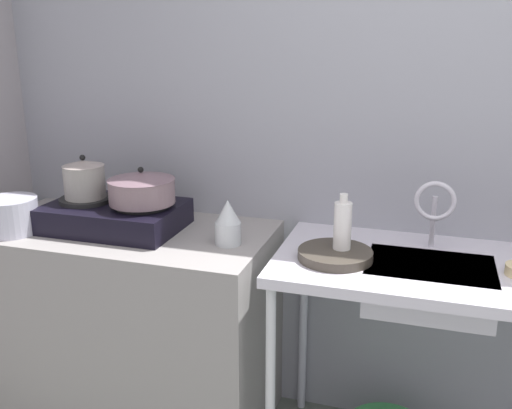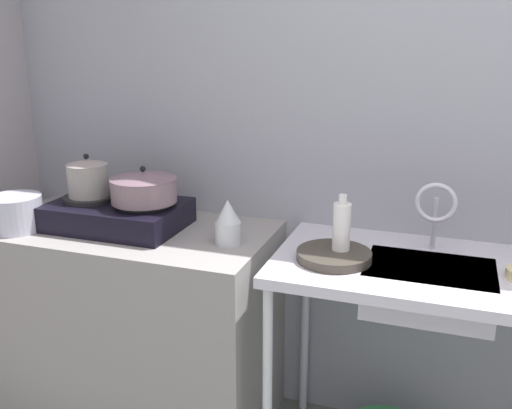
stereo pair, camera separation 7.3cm
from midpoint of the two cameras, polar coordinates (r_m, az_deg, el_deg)
name	(u,v)px [view 1 (the left image)]	position (r m, az deg, el deg)	size (l,w,h in m)	color
wall_back	(504,145)	(2.42, 22.76, 5.50)	(5.16, 0.10, 2.57)	#999AA4
counter_concrete	(131,325)	(2.67, -13.16, -11.68)	(1.23, 0.63, 0.91)	gray
counter_sink	(473,286)	(2.19, 19.99, -7.63)	(1.43, 0.63, 0.91)	silver
stove	(115,215)	(2.49, -14.72, -1.05)	(0.56, 0.37, 0.12)	black
pot_on_left_burner	(84,179)	(2.52, -17.57, 2.45)	(0.17, 0.17, 0.18)	gray
pot_on_right_burner	(142,188)	(2.39, -12.20, 1.66)	(0.28, 0.28, 0.15)	slate
pot_beside_stove	(11,215)	(2.58, -24.00, -1.01)	(0.22, 0.22, 0.15)	silver
percolator	(228,223)	(2.22, -3.76, -1.84)	(0.10, 0.10, 0.18)	silver
sink_basin	(429,286)	(2.17, 15.92, -7.84)	(0.45, 0.31, 0.17)	silver
faucet	(435,205)	(2.20, 16.52, -0.02)	(0.15, 0.09, 0.28)	silver
frying_pan	(335,255)	(2.11, 6.93, -5.00)	(0.27, 0.27, 0.03)	#3E372E
bottle_by_sink	(342,229)	(2.10, 7.64, -2.48)	(0.07, 0.07, 0.24)	white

